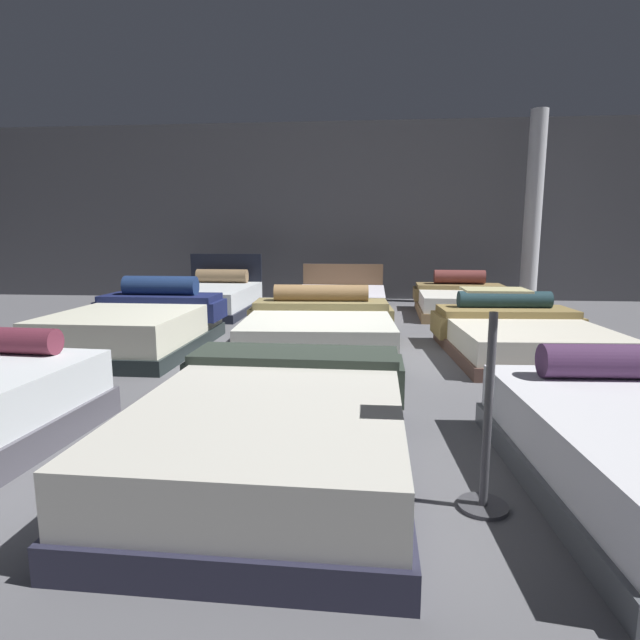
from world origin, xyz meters
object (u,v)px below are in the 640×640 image
Objects in this scene: bed_7 at (339,302)px; bed_1 at (275,429)px; bed_3 at (138,326)px; bed_5 at (521,337)px; price_sign at (487,427)px; support_pillar at (533,210)px; bed_8 at (463,302)px; bed_4 at (319,332)px; bed_6 at (210,298)px.

bed_1 is at bearing -89.61° from bed_7.
bed_3 is 1.05× the size of bed_5.
bed_7 is at bearing 53.53° from bed_3.
price_sign is 0.30× the size of support_pillar.
price_sign is (3.17, -3.19, 0.15)m from bed_3.
price_sign is (-1.02, -6.14, 0.19)m from bed_8.
support_pillar is (1.43, 1.37, 1.53)m from bed_8.
bed_4 is 0.57× the size of support_pillar.
bed_8 is (4.18, 2.94, -0.05)m from bed_3.
bed_6 is 1.09× the size of bed_7.
bed_1 is 3.63m from bed_5.
bed_6 is 6.83m from price_sign.
bed_3 reaches higher than bed_7.
bed_5 is 1.05× the size of bed_8.
bed_7 reaches higher than bed_5.
bed_4 is at bearing 179.22° from bed_5.
bed_4 is at bearing -129.08° from support_pillar.
bed_4 is 0.99× the size of bed_7.
bed_1 is 1.09× the size of bed_8.
bed_6 reaches higher than bed_3.
support_pillar reaches higher than bed_7.
bed_8 is (2.09, 5.80, -0.01)m from bed_1.
bed_8 is (2.10, 2.98, -0.02)m from bed_4.
bed_5 is (4.27, 0.06, -0.06)m from bed_3.
bed_7 is at bearing 99.56° from price_sign.
bed_8 is (-0.09, 2.89, 0.01)m from bed_5.
price_sign is at bearing -97.25° from bed_8.
bed_1 is 6.16m from bed_8.
bed_4 is 3.64m from bed_8.
bed_3 is 2.04× the size of price_sign.
bed_3 is 0.62× the size of support_pillar.
bed_8 reaches higher than bed_5.
bed_7 is at bearing -157.22° from support_pillar.
bed_4 is (2.08, -0.04, -0.02)m from bed_3.
bed_3 reaches higher than bed_8.
price_sign is at bearing -111.91° from bed_5.
bed_7 reaches higher than bed_1.
bed_3 is at bearing -142.74° from bed_8.
bed_3 is 4.27m from bed_5.
bed_1 is 6.07m from bed_6.
bed_7 is (2.15, 2.86, -0.06)m from bed_3.
bed_5 is 1.02× the size of bed_7.
bed_4 is at bearing 108.95° from price_sign.
price_sign is (1.02, -6.05, 0.21)m from bed_7.
price_sign is at bearing -16.43° from bed_1.
price_sign reaches higher than bed_4.
bed_1 is 0.61× the size of support_pillar.
bed_6 reaches higher than bed_4.
support_pillar is at bearing 23.68° from bed_7.
bed_1 is 1.07× the size of bed_4.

